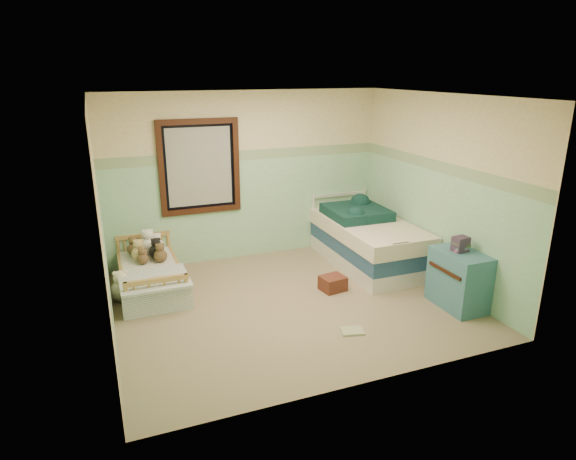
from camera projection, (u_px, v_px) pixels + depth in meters
name	position (u px, v px, depth m)	size (l,w,h in m)	color
floor	(291.00, 303.00, 6.19)	(4.20, 3.60, 0.02)	#7D6E4F
ceiling	(291.00, 95.00, 5.41)	(4.20, 3.60, 0.02)	beige
wall_back	(246.00, 177.00, 7.39)	(4.20, 0.04, 2.50)	#CEB98D
wall_front	(369.00, 258.00, 4.20)	(4.20, 0.04, 2.50)	#CEB98D
wall_left	(101.00, 226.00, 5.07)	(0.04, 3.60, 2.50)	#CEB98D
wall_right	(439.00, 191.00, 6.52)	(0.04, 3.60, 2.50)	#CEB98D
wainscot_mint	(248.00, 209.00, 7.53)	(4.20, 0.01, 1.50)	#8ABC93
border_strip	(246.00, 155.00, 7.28)	(4.20, 0.01, 0.15)	#497B52
window_frame	(200.00, 167.00, 7.05)	(1.16, 0.06, 1.36)	black
window_blinds	(200.00, 167.00, 7.06)	(0.92, 0.01, 1.12)	#B4B4AD
toddler_bed_frame	(151.00, 282.00, 6.54)	(0.76, 1.51, 0.19)	#A67C41
toddler_mattress	(150.00, 271.00, 6.49)	(0.69, 1.45, 0.12)	silver
patchwork_quilt	(154.00, 279.00, 6.05)	(0.82, 0.76, 0.03)	#80A2CC
plush_bed_brown	(134.00, 249.00, 6.83)	(0.19, 0.19, 0.19)	brown
plush_bed_white	(149.00, 246.00, 6.90)	(0.24, 0.24, 0.24)	white
plush_bed_tan	(139.00, 253.00, 6.65)	(0.21, 0.21, 0.21)	tan
plush_bed_dark	(157.00, 252.00, 6.74)	(0.20, 0.20, 0.20)	black
plush_floor_cream	(122.00, 291.00, 6.19)	(0.27, 0.27, 0.27)	beige
plush_floor_tan	(158.00, 295.00, 6.08)	(0.26, 0.26, 0.26)	tan
twin_bed_frame	(367.00, 257.00, 7.39)	(0.99, 1.97, 0.22)	white
twin_boxspring	(368.00, 243.00, 7.32)	(0.99, 1.97, 0.22)	navy
twin_mattress	(369.00, 229.00, 7.25)	(1.02, 2.01, 0.22)	beige
teal_blanket	(356.00, 212.00, 7.44)	(0.84, 0.89, 0.14)	black
dresser	(459.00, 280.00, 5.99)	(0.44, 0.70, 0.70)	teal
book_stack	(461.00, 244.00, 5.89)	(0.18, 0.14, 0.18)	#512B31
red_pillow	(333.00, 283.00, 6.51)	(0.31, 0.27, 0.19)	#993E27
floor_book	(352.00, 331.00, 5.49)	(0.25, 0.19, 0.02)	yellow
extra_plush_0	(160.00, 256.00, 6.61)	(0.18, 0.18, 0.18)	brown
extra_plush_1	(143.00, 259.00, 6.54)	(0.15, 0.15, 0.15)	brown
extra_plush_2	(157.00, 246.00, 6.98)	(0.19, 0.19, 0.19)	white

